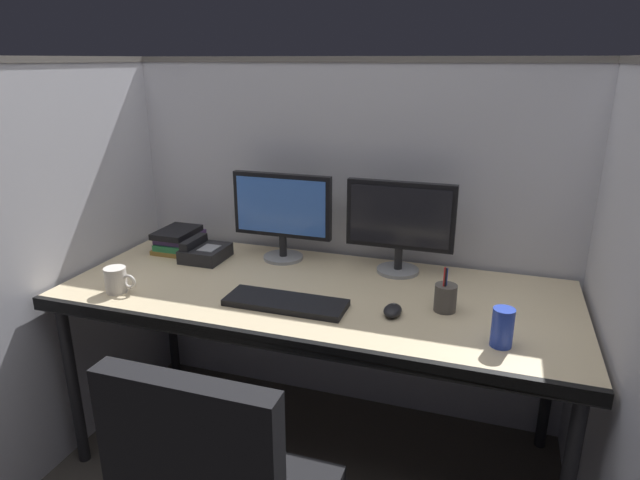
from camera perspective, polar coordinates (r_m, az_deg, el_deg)
The scene contains 13 objects.
cubicle_partition_rear at distance 2.44m, azimuth 2.93°, elevation -0.12°, with size 2.21×0.06×1.57m.
cubicle_partition_left at distance 2.45m, azimuth -23.89°, elevation -1.63°, with size 0.06×1.41×1.57m.
cubicle_partition_right at distance 1.89m, azimuth 28.62°, elevation -8.14°, with size 0.06×1.41×1.57m.
desk at distance 2.07m, azimuth -0.55°, elevation -6.57°, with size 1.90×0.80×0.74m.
monitor_left at distance 2.30m, azimuth -4.00°, elevation 3.06°, with size 0.43×0.17×0.37m.
monitor_right at distance 2.17m, azimuth 8.37°, elevation 1.97°, with size 0.43×0.17×0.37m.
keyboard_main at distance 1.93m, azimuth -3.61°, elevation -6.56°, with size 0.43×0.15×0.02m, color black.
computer_mouse at distance 1.87m, azimuth 7.61°, elevation -7.33°, with size 0.06×0.10×0.04m.
soda_can at distance 1.74m, azimuth 18.56°, elevation -8.68°, with size 0.07×0.07×0.12m, color #263FB2.
coffee_mug at distance 2.15m, azimuth -20.52°, elevation -3.93°, with size 0.13×0.08×0.09m.
book_stack at distance 2.54m, azimuth -14.58°, elevation 0.05°, with size 0.16×0.22×0.10m.
desk_phone at distance 2.40m, azimuth -12.02°, elevation -1.22°, with size 0.17×0.19×0.09m.
pen_cup at distance 1.92m, azimuth 12.99°, elevation -5.89°, with size 0.08×0.08×0.16m.
Camera 1 is at (0.61, -1.48, 1.56)m, focal length 30.57 mm.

